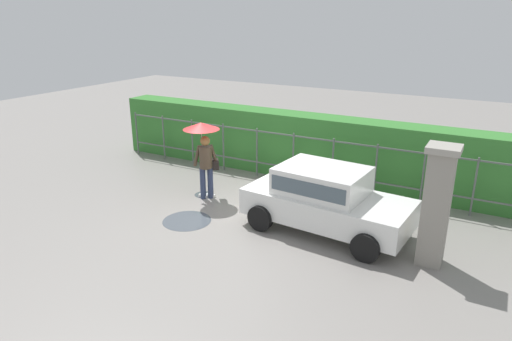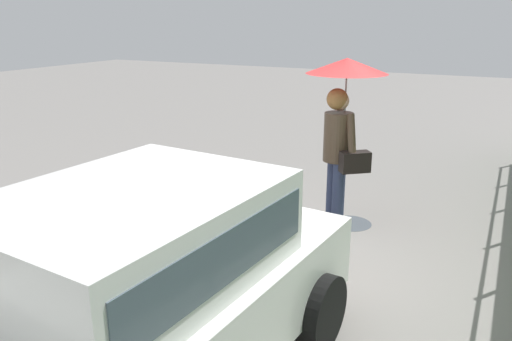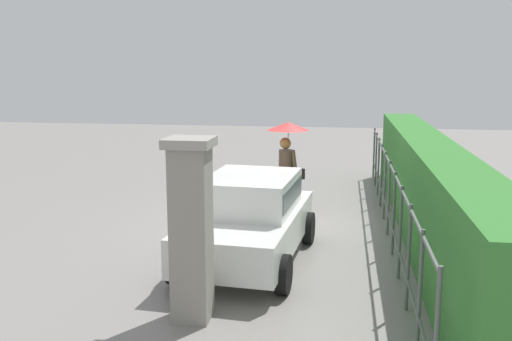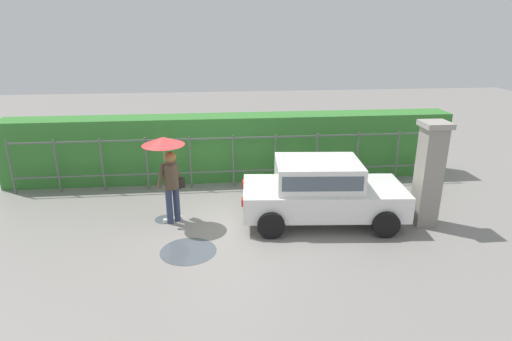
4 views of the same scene
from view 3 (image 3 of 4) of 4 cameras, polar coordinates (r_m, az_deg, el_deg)
name	(u,v)px [view 3 (image 3 of 4)]	position (r m, az deg, el deg)	size (l,w,h in m)	color
ground_plane	(265,225)	(12.00, 0.93, -5.53)	(40.00, 40.00, 0.00)	gray
car	(250,215)	(9.66, -0.62, -4.53)	(3.85, 2.11, 1.48)	white
pedestrian	(288,147)	(12.88, 3.22, 2.35)	(0.95, 0.95, 2.06)	#2D3856
gate_pillar	(191,228)	(7.39, -6.55, -5.80)	(0.60, 0.60, 2.42)	gray
fence_section	(389,194)	(11.42, 13.27, -2.36)	(12.02, 0.05, 1.50)	#59605B
hedge_row	(427,189)	(11.48, 16.91, -1.84)	(12.97, 0.90, 1.90)	#387F33
puddle_near	(222,213)	(12.96, -3.47, -4.33)	(1.17, 1.17, 0.00)	#4C545B
puddle_far	(293,209)	(13.31, 3.76, -3.94)	(0.53, 0.53, 0.00)	#4C545B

